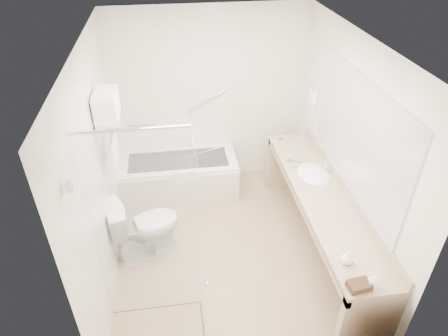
{
  "coord_description": "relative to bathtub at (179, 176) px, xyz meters",
  "views": [
    {
      "loc": [
        -0.54,
        -3.39,
        3.53
      ],
      "look_at": [
        0.0,
        0.3,
        1.0
      ],
      "focal_mm": 32.0,
      "sensor_mm": 36.0,
      "label": 1
    }
  ],
  "objects": [
    {
      "name": "floor",
      "position": [
        0.5,
        -1.24,
        -0.28
      ],
      "size": [
        3.2,
        3.2,
        0.0
      ],
      "primitive_type": "plane",
      "color": "#9D7F61",
      "rests_on": "ground"
    },
    {
      "name": "ceiling",
      "position": [
        0.5,
        -1.24,
        2.22
      ],
      "size": [
        2.6,
        3.2,
        0.1
      ],
      "primitive_type": "cube",
      "color": "white",
      "rests_on": "wall_back"
    },
    {
      "name": "wall_back",
      "position": [
        0.5,
        0.36,
        0.97
      ],
      "size": [
        2.6,
        0.1,
        2.5
      ],
      "primitive_type": "cube",
      "color": "silver",
      "rests_on": "ground"
    },
    {
      "name": "wall_front",
      "position": [
        0.5,
        -2.84,
        0.97
      ],
      "size": [
        2.6,
        0.1,
        2.5
      ],
      "primitive_type": "cube",
      "color": "silver",
      "rests_on": "ground"
    },
    {
      "name": "wall_left",
      "position": [
        -0.8,
        -1.24,
        0.97
      ],
      "size": [
        0.1,
        3.2,
        2.5
      ],
      "primitive_type": "cube",
      "color": "silver",
      "rests_on": "ground"
    },
    {
      "name": "wall_right",
      "position": [
        1.8,
        -1.24,
        0.97
      ],
      "size": [
        0.1,
        3.2,
        2.5
      ],
      "primitive_type": "cube",
      "color": "silver",
      "rests_on": "ground"
    },
    {
      "name": "bathtub",
      "position": [
        0.0,
        0.0,
        0.0
      ],
      "size": [
        1.6,
        0.73,
        0.59
      ],
      "color": "white",
      "rests_on": "floor"
    },
    {
      "name": "grab_bar_short",
      "position": [
        -0.45,
        0.32,
        0.67
      ],
      "size": [
        0.4,
        0.03,
        0.03
      ],
      "primitive_type": "cylinder",
      "rotation": [
        0.0,
        1.57,
        0.0
      ],
      "color": "silver",
      "rests_on": "wall_back"
    },
    {
      "name": "grab_bar_long",
      "position": [
        0.45,
        0.32,
        0.97
      ],
      "size": [
        0.53,
        0.03,
        0.33
      ],
      "primitive_type": "cylinder",
      "rotation": [
        0.0,
        1.05,
        0.0
      ],
      "color": "silver",
      "rests_on": "wall_back"
    },
    {
      "name": "shower_enclosure",
      "position": [
        -0.13,
        -2.16,
        0.79
      ],
      "size": [
        0.96,
        0.91,
        2.11
      ],
      "color": "silver",
      "rests_on": "floor"
    },
    {
      "name": "towel_shelf",
      "position": [
        -0.67,
        -0.89,
        1.48
      ],
      "size": [
        0.24,
        0.55,
        0.81
      ],
      "color": "silver",
      "rests_on": "wall_left"
    },
    {
      "name": "vanity_counter",
      "position": [
        1.52,
        -1.39,
        0.36
      ],
      "size": [
        0.55,
        2.7,
        0.95
      ],
      "color": "tan",
      "rests_on": "floor"
    },
    {
      "name": "sink",
      "position": [
        1.55,
        -0.99,
        0.54
      ],
      "size": [
        0.4,
        0.52,
        0.14
      ],
      "primitive_type": "ellipsoid",
      "color": "white",
      "rests_on": "vanity_counter"
    },
    {
      "name": "faucet",
      "position": [
        1.7,
        -0.99,
        0.65
      ],
      "size": [
        0.03,
        0.03,
        0.14
      ],
      "primitive_type": "cylinder",
      "color": "silver",
      "rests_on": "vanity_counter"
    },
    {
      "name": "mirror",
      "position": [
        1.79,
        -1.39,
        1.27
      ],
      "size": [
        0.02,
        2.0,
        1.2
      ],
      "primitive_type": "cube",
      "color": "#B8BEC5",
      "rests_on": "wall_right"
    },
    {
      "name": "hairdryer_unit",
      "position": [
        1.75,
        -0.19,
        1.17
      ],
      "size": [
        0.08,
        0.1,
        0.18
      ],
      "primitive_type": "cube",
      "color": "white",
      "rests_on": "wall_right"
    },
    {
      "name": "toilet",
      "position": [
        -0.45,
        -1.12,
        0.13
      ],
      "size": [
        0.92,
        0.69,
        0.8
      ],
      "primitive_type": "imported",
      "rotation": [
        0.0,
        0.0,
        1.88
      ],
      "color": "white",
      "rests_on": "floor"
    },
    {
      "name": "amenity_basket",
      "position": [
        1.38,
        -2.64,
        0.61
      ],
      "size": [
        0.2,
        0.15,
        0.06
      ],
      "primitive_type": "cube",
      "rotation": [
        0.0,
        0.0,
        0.12
      ],
      "color": "#452C18",
      "rests_on": "vanity_counter"
    },
    {
      "name": "soap_bottle_a",
      "position": [
        1.49,
        -2.64,
        0.61
      ],
      "size": [
        0.08,
        0.15,
        0.06
      ],
      "primitive_type": "imported",
      "rotation": [
        0.0,
        0.0,
        -0.16
      ],
      "color": "white",
      "rests_on": "vanity_counter"
    },
    {
      "name": "soap_bottle_b",
      "position": [
        1.39,
        -2.36,
        0.63
      ],
      "size": [
        0.1,
        0.13,
        0.1
      ],
      "primitive_type": "imported",
      "rotation": [
        0.0,
        0.0,
        0.01
      ],
      "color": "white",
      "rests_on": "vanity_counter"
    },
    {
      "name": "water_bottle_left",
      "position": [
        1.39,
        -0.14,
        0.67
      ],
      "size": [
        0.06,
        0.06,
        0.21
      ],
      "rotation": [
        0.0,
        0.0,
        -0.29
      ],
      "color": "silver",
      "rests_on": "vanity_counter"
    },
    {
      "name": "water_bottle_mid",
      "position": [
        1.43,
        -0.71,
        0.66
      ],
      "size": [
        0.06,
        0.06,
        0.18
      ],
      "rotation": [
        0.0,
        0.0,
        0.26
      ],
      "color": "silver",
      "rests_on": "vanity_counter"
    },
    {
      "name": "water_bottle_right",
      "position": [
        1.47,
        -0.73,
        0.66
      ],
      "size": [
        0.06,
        0.06,
        0.18
      ],
      "rotation": [
        0.0,
        0.0,
        -0.11
      ],
      "color": "silver",
      "rests_on": "vanity_counter"
    },
    {
      "name": "drinking_glass_near",
      "position": [
        1.36,
        -0.84,
        0.62
      ],
      "size": [
        0.09,
        0.09,
        0.09
      ],
      "primitive_type": "cylinder",
      "rotation": [
        0.0,
        0.0,
        0.29
      ],
      "color": "silver",
      "rests_on": "vanity_counter"
    },
    {
      "name": "drinking_glass_far",
      "position": [
        1.36,
        -0.68,
        0.62
      ],
      "size": [
        0.08,
        0.08,
        0.1
      ],
      "primitive_type": "cylinder",
      "rotation": [
        0.0,
        0.0,
        -0.01
      ],
      "color": "silver",
      "rests_on": "vanity_counter"
    }
  ]
}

